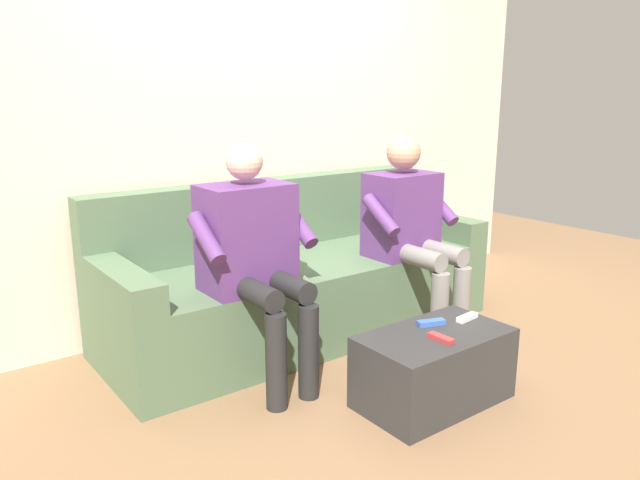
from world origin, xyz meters
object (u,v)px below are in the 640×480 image
at_px(remote_blue, 431,323).
at_px(remote_red, 441,338).
at_px(couch, 297,282).
at_px(person_right_seated, 253,248).
at_px(coffee_table, 434,368).
at_px(person_left_seated, 410,223).
at_px(remote_white, 467,317).

xyz_separation_m(remote_blue, remote_red, (0.10, 0.15, -0.00)).
xyz_separation_m(couch, remote_blue, (-0.06, 1.03, 0.05)).
bearing_deg(person_right_seated, coffee_table, 126.22).
height_order(coffee_table, person_right_seated, person_right_seated).
bearing_deg(person_left_seated, couch, -37.17).
height_order(couch, remote_blue, couch).
bearing_deg(couch, person_right_seated, 36.33).
height_order(couch, remote_red, couch).
distance_m(person_right_seated, remote_blue, 0.92).
distance_m(person_left_seated, remote_white, 0.80).
distance_m(person_right_seated, remote_red, 0.98).
bearing_deg(remote_white, person_right_seated, -47.78).
relative_size(person_left_seated, remote_red, 9.25).
bearing_deg(remote_red, remote_white, -74.29).
bearing_deg(couch, remote_red, 87.90).
relative_size(remote_blue, remote_white, 1.03).
bearing_deg(person_left_seated, remote_white, 67.77).
bearing_deg(coffee_table, couch, -90.00).
relative_size(couch, remote_red, 18.46).
relative_size(person_left_seated, person_right_seated, 0.99).
distance_m(person_right_seated, remote_white, 1.09).
bearing_deg(remote_white, couch, -82.94).
distance_m(person_left_seated, remote_red, 1.02).
bearing_deg(coffee_table, remote_blue, -125.25).
xyz_separation_m(person_right_seated, remote_red, (-0.48, 0.79, -0.32)).
bearing_deg(person_left_seated, remote_blue, 53.14).
bearing_deg(remote_blue, couch, -67.75).
distance_m(couch, person_right_seated, 0.75).
height_order(person_left_seated, remote_red, person_left_seated).
height_order(couch, remote_white, couch).
height_order(coffee_table, person_left_seated, person_left_seated).
height_order(coffee_table, remote_blue, remote_blue).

